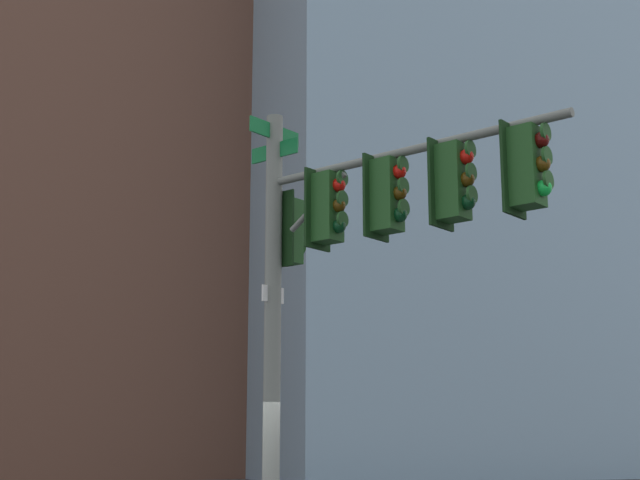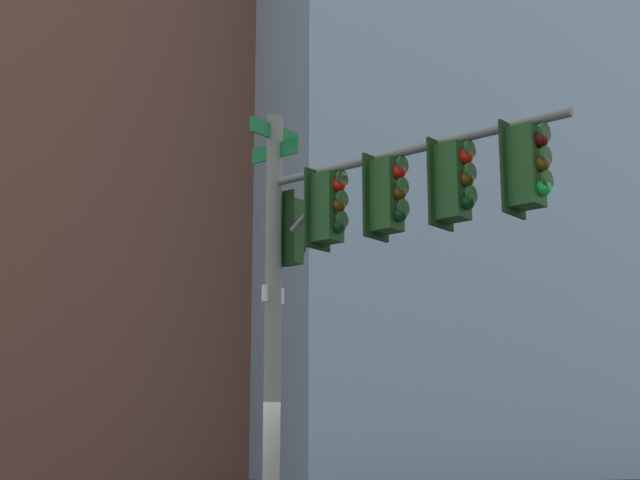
% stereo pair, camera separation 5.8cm
% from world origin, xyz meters
% --- Properties ---
extents(signal_pole_assembly, '(2.71, 4.71, 6.82)m').
position_xyz_m(signal_pole_assembly, '(-1.11, 1.24, 4.67)').
color(signal_pole_assembly, slate).
rests_on(signal_pole_assembly, ground_plane).
extents(building_brick_nearside, '(24.04, 21.95, 52.67)m').
position_xyz_m(building_brick_nearside, '(-4.97, -44.98, 26.33)').
color(building_brick_nearside, brown).
rests_on(building_brick_nearside, ground_plane).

